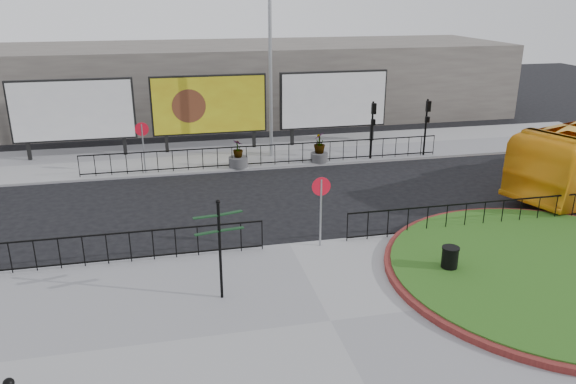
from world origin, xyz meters
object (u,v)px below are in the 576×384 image
object	(u,v)px
billboard_mid	(209,105)
planter_b	(238,158)
lamp_post	(270,66)
planter_c	(319,150)
litter_bin	(450,260)
fingerpost_sign	(220,240)

from	to	relation	value
billboard_mid	planter_b	distance (m)	4.22
planter_b	lamp_post	bearing A→B (deg)	38.79
lamp_post	planter_c	xyz separation A→B (m)	(2.19, -1.60, -4.08)
billboard_mid	planter_b	xyz separation A→B (m)	(1.02, -3.57, -2.01)
litter_bin	lamp_post	bearing A→B (deg)	101.24
planter_b	planter_c	world-z (taller)	planter_c
lamp_post	litter_bin	distance (m)	15.12
billboard_mid	fingerpost_sign	size ratio (longest dim) A/B	2.08
lamp_post	fingerpost_sign	size ratio (longest dim) A/B	3.10
fingerpost_sign	litter_bin	xyz separation A→B (m)	(7.02, -0.09, -1.35)
lamp_post	planter_b	size ratio (longest dim) A/B	6.67
fingerpost_sign	planter_b	xyz separation A→B (m)	(2.19, 12.54, -1.33)
lamp_post	billboard_mid	bearing A→B (deg)	146.75
fingerpost_sign	planter_c	size ratio (longest dim) A/B	1.96
billboard_mid	planter_c	distance (m)	6.57
billboard_mid	planter_c	size ratio (longest dim) A/B	4.07
planter_b	litter_bin	bearing A→B (deg)	-69.12
billboard_mid	planter_c	world-z (taller)	billboard_mid
billboard_mid	litter_bin	xyz separation A→B (m)	(5.84, -16.21, -2.03)
litter_bin	planter_c	distance (m)	12.65
billboard_mid	lamp_post	bearing A→B (deg)	-33.25
fingerpost_sign	planter_c	world-z (taller)	fingerpost_sign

